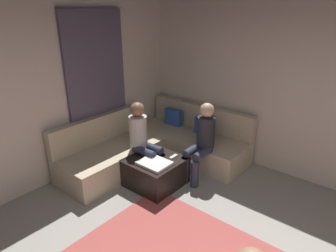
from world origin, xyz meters
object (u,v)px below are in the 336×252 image
(game_remote, at_px, (173,157))
(sectional_couch, at_px, (157,146))
(person_on_couch_side, at_px, (143,137))
(ottoman, at_px, (155,171))
(person_on_couch_back, at_px, (202,139))
(coffee_mug, at_px, (152,148))

(game_remote, bearing_deg, sectional_couch, 151.50)
(person_on_couch_side, bearing_deg, ottoman, 76.12)
(person_on_couch_side, bearing_deg, sectional_couch, -163.24)
(person_on_couch_back, relative_size, person_on_couch_side, 1.00)
(sectional_couch, relative_size, person_on_couch_side, 2.12)
(ottoman, bearing_deg, person_on_couch_side, 166.12)
(ottoman, relative_size, coffee_mug, 8.00)
(sectional_couch, height_order, game_remote, sectional_couch)
(coffee_mug, height_order, game_remote, coffee_mug)
(coffee_mug, xyz_separation_m, game_remote, (0.40, 0.04, -0.04))
(game_remote, relative_size, person_on_couch_back, 0.12)
(ottoman, relative_size, game_remote, 5.07)
(person_on_couch_back, bearing_deg, coffee_mug, 34.85)
(game_remote, bearing_deg, person_on_couch_side, -163.84)
(person_on_couch_back, height_order, person_on_couch_side, same)
(ottoman, height_order, person_on_couch_back, person_on_couch_back)
(sectional_couch, xyz_separation_m, person_on_couch_side, (0.15, -0.49, 0.38))
(person_on_couch_side, bearing_deg, game_remote, 106.16)
(sectional_couch, height_order, coffee_mug, sectional_couch)
(ottoman, height_order, coffee_mug, coffee_mug)
(sectional_couch, bearing_deg, person_on_couch_side, -73.24)
(game_remote, bearing_deg, ottoman, -129.29)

